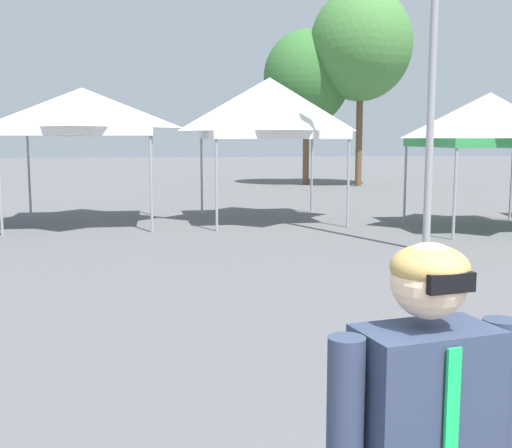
% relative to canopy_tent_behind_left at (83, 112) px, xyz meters
% --- Properties ---
extents(canopy_tent_behind_left, '(3.39, 3.39, 3.26)m').
position_rel_canopy_tent_behind_left_xyz_m(canopy_tent_behind_left, '(0.00, 0.00, 0.00)').
color(canopy_tent_behind_left, '#9E9EA3').
rests_on(canopy_tent_behind_left, ground).
extents(canopy_tent_right_of_center, '(3.41, 3.41, 3.56)m').
position_rel_canopy_tent_behind_left_xyz_m(canopy_tent_right_of_center, '(4.52, 0.03, 0.11)').
color(canopy_tent_right_of_center, '#9E9EA3').
rests_on(canopy_tent_right_of_center, ground).
extents(canopy_tent_behind_right, '(2.97, 2.97, 3.10)m').
position_rel_canopy_tent_behind_left_xyz_m(canopy_tent_behind_right, '(9.21, -2.09, -0.21)').
color(canopy_tent_behind_right, '#9E9EA3').
rests_on(canopy_tent_behind_right, ground).
extents(tree_behind_tents_right, '(3.79, 3.79, 6.79)m').
position_rel_canopy_tent_behind_left_xyz_m(tree_behind_tents_right, '(8.14, 12.28, 2.00)').
color(tree_behind_tents_right, brown).
rests_on(tree_behind_tents_right, ground).
extents(tree_behind_tents_left, '(4.33, 4.33, 8.40)m').
position_rel_canopy_tent_behind_left_xyz_m(tree_behind_tents_left, '(10.23, 11.18, 3.31)').
color(tree_behind_tents_left, brown).
rests_on(tree_behind_tents_left, ground).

